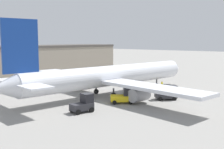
{
  "coord_description": "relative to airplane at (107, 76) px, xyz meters",
  "views": [
    {
      "loc": [
        -38.24,
        -32.01,
        9.83
      ],
      "look_at": [
        0.0,
        0.0,
        3.64
      ],
      "focal_mm": 45.0,
      "sensor_mm": 36.0,
      "label": 1
    }
  ],
  "objects": [
    {
      "name": "ground_plane",
      "position": [
        1.13,
        -0.16,
        -3.41
      ],
      "size": [
        400.0,
        400.0,
        0.0
      ],
      "primitive_type": "plane",
      "color": "gray"
    },
    {
      "name": "terminal_building",
      "position": [
        12.41,
        42.5,
        0.65
      ],
      "size": [
        64.17,
        14.2,
        8.11
      ],
      "color": "gray",
      "rests_on": "ground_plane"
    },
    {
      "name": "airplane",
      "position": [
        0.0,
        0.0,
        0.0
      ],
      "size": [
        42.24,
        40.39,
        12.68
      ],
      "rotation": [
        0.0,
        0.0,
        -0.14
      ],
      "color": "silver",
      "rests_on": "ground_plane"
    },
    {
      "name": "ground_crew_worker",
      "position": [
        11.83,
        -4.25,
        -2.55
      ],
      "size": [
        0.36,
        0.36,
        1.62
      ],
      "rotation": [
        0.0,
        0.0,
        5.1
      ],
      "color": "#1E2338",
      "rests_on": "ground_plane"
    },
    {
      "name": "baggage_tug",
      "position": [
        -2.96,
        -6.07,
        -2.29
      ],
      "size": [
        3.77,
        3.85,
        2.51
      ],
      "rotation": [
        0.0,
        0.0,
        -0.82
      ],
      "color": "yellow",
      "rests_on": "ground_plane"
    },
    {
      "name": "belt_loader_truck",
      "position": [
        3.81,
        -9.91,
        -2.32
      ],
      "size": [
        3.75,
        3.68,
        2.35
      ],
      "rotation": [
        0.0,
        0.0,
        -0.75
      ],
      "color": "#2D2D33",
      "rests_on": "ground_plane"
    },
    {
      "name": "pushback_tug",
      "position": [
        -10.87,
        -5.1,
        -2.28
      ],
      "size": [
        3.33,
        2.54,
        2.52
      ],
      "rotation": [
        0.0,
        0.0,
        -0.22
      ],
      "color": "#2D2D33",
      "rests_on": "ground_plane"
    }
  ]
}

